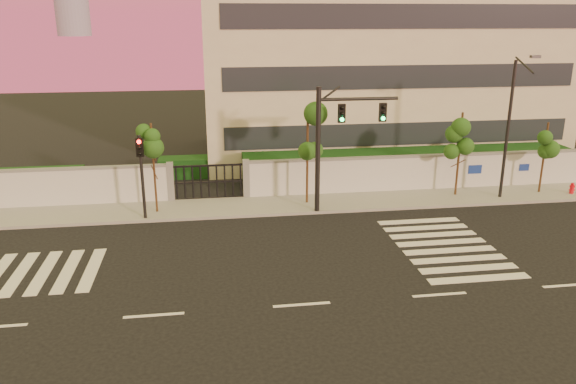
# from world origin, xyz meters

# --- Properties ---
(ground) EXTENTS (120.00, 120.00, 0.00)m
(ground) POSITION_xyz_m (0.00, 0.00, 0.00)
(ground) COLOR black
(ground) RESTS_ON ground
(sidewalk) EXTENTS (60.00, 3.00, 0.15)m
(sidewalk) POSITION_xyz_m (0.00, 10.50, 0.07)
(sidewalk) COLOR gray
(sidewalk) RESTS_ON ground
(perimeter_wall) EXTENTS (60.00, 0.36, 2.20)m
(perimeter_wall) POSITION_xyz_m (0.10, 12.00, 1.07)
(perimeter_wall) COLOR silver
(perimeter_wall) RESTS_ON ground
(hedge_row) EXTENTS (41.00, 4.25, 1.80)m
(hedge_row) POSITION_xyz_m (1.17, 14.74, 0.82)
(hedge_row) COLOR black
(hedge_row) RESTS_ON ground
(institutional_building) EXTENTS (24.40, 12.40, 12.25)m
(institutional_building) POSITION_xyz_m (9.00, 21.99, 6.16)
(institutional_building) COLOR beige
(institutional_building) RESTS_ON ground
(road_markings) EXTENTS (57.00, 7.62, 0.02)m
(road_markings) POSITION_xyz_m (-1.58, 3.76, 0.01)
(road_markings) COLOR silver
(road_markings) RESTS_ON ground
(street_tree_c) EXTENTS (1.32, 1.05, 4.63)m
(street_tree_c) POSITION_xyz_m (-5.61, 10.22, 3.40)
(street_tree_c) COLOR #382314
(street_tree_c) RESTS_ON ground
(street_tree_d) EXTENTS (1.50, 1.19, 5.13)m
(street_tree_d) POSITION_xyz_m (2.09, 10.56, 3.77)
(street_tree_d) COLOR #382314
(street_tree_d) RESTS_ON ground
(street_tree_e) EXTENTS (1.46, 1.16, 4.68)m
(street_tree_e) POSITION_xyz_m (10.41, 10.70, 3.44)
(street_tree_e) COLOR #382314
(street_tree_e) RESTS_ON ground
(street_tree_f) EXTENTS (1.43, 1.13, 4.06)m
(street_tree_f) POSITION_xyz_m (15.24, 10.48, 2.99)
(street_tree_f) COLOR #382314
(street_tree_f) RESTS_ON ground
(traffic_signal_main) EXTENTS (4.01, 0.38, 6.34)m
(traffic_signal_main) POSITION_xyz_m (3.13, 9.13, 4.01)
(traffic_signal_main) COLOR black
(traffic_signal_main) RESTS_ON ground
(traffic_signal_secondary) EXTENTS (0.33, 0.33, 4.23)m
(traffic_signal_secondary) POSITION_xyz_m (-6.13, 9.32, 2.69)
(traffic_signal_secondary) COLOR black
(traffic_signal_secondary) RESTS_ON ground
(streetlight_east) EXTENTS (0.46, 1.86, 7.75)m
(streetlight_east) POSITION_xyz_m (12.61, 9.78, 4.19)
(streetlight_east) COLOR black
(streetlight_east) RESTS_ON ground
(fire_hydrant) EXTENTS (0.30, 0.28, 0.76)m
(fire_hydrant) POSITION_xyz_m (16.82, 9.92, 0.38)
(fire_hydrant) COLOR red
(fire_hydrant) RESTS_ON ground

